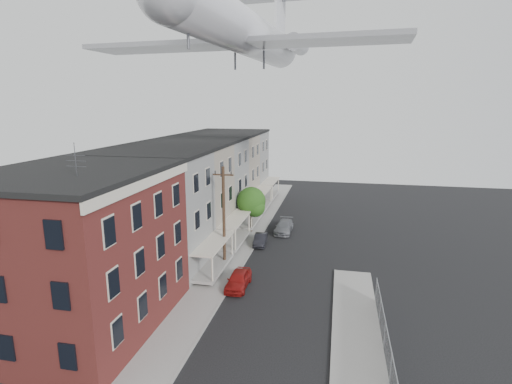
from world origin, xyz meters
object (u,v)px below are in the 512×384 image
car_mid (260,239)px  airplane (248,34)px  utility_pole (224,216)px  street_tree (252,203)px  car_near (238,280)px  car_far (284,227)px

car_mid → airplane: 19.75m
utility_pole → street_tree: 10.00m
utility_pole → street_tree: size_ratio=1.73×
utility_pole → car_mid: 7.72m
street_tree → car_near: bearing=-82.1°
car_mid → car_far: car_far is taller
street_tree → car_far: size_ratio=1.17×
car_mid → utility_pole: bearing=-112.0°
car_near → car_mid: size_ratio=1.15×
street_tree → car_near: (1.89, -13.67, -2.79)m
car_mid → car_near: bearing=-93.0°
utility_pole → street_tree: (0.33, 9.92, -1.22)m
airplane → car_near: bearing=-82.8°
airplane → car_mid: bearing=65.8°
street_tree → car_mid: street_tree is taller
utility_pole → car_near: size_ratio=2.31×
street_tree → car_far: 4.54m
utility_pole → car_far: (3.80, 10.76, -4.03)m
car_mid → car_far: bearing=64.2°
car_near → car_mid: (-0.21, 9.96, -0.11)m
car_mid → airplane: bearing=-118.4°
utility_pole → airplane: size_ratio=0.29×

